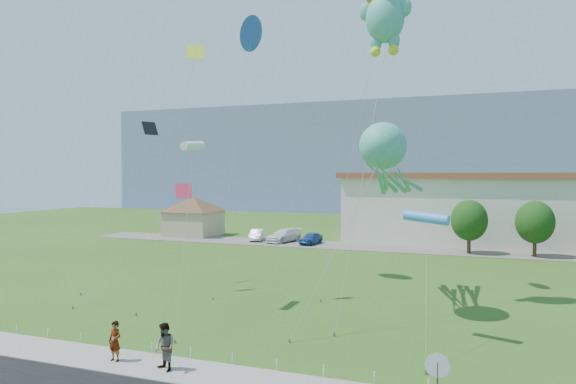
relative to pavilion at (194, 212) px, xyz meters
The scene contains 23 objects.
ground 45.05m from the pavilion, 57.72° to the right, with size 160.00×160.00×0.00m, color #305417.
sidewalk 47.39m from the pavilion, 59.50° to the right, with size 80.00×2.50×0.10m, color gray.
parking_strip 24.37m from the pavilion, ahead, with size 70.00×6.00×0.06m, color #59544C.
hill_ridge 85.96m from the pavilion, 73.69° to the left, with size 160.00×50.00×25.00m, color slate.
pavilion is the anchor object (origin of this frame).
stop_sign 53.90m from the pavilion, 51.56° to the right, with size 0.80×0.07×2.50m.
rope_fence 46.13m from the pavilion, 58.59° to the right, with size 26.05×0.05×0.50m.
tree_near 34.24m from the pavilion, ahead, with size 3.60×3.60×5.47m.
tree_mid 40.20m from the pavilion, ahead, with size 3.60×3.60×5.47m.
pedestrian_left 45.66m from the pavilion, 63.65° to the right, with size 0.62×0.41×1.70m, color gray.
pedestrian_right 47.02m from the pavilion, 60.92° to the right, with size 0.94×0.73×1.92m, color gray.
parked_car_silver 10.31m from the pavilion, 11.53° to the right, with size 1.41×4.03×1.33m, color silver.
parked_car_white 13.79m from the pavilion, ahead, with size 2.09×5.15×1.49m, color white.
parked_car_blue 17.43m from the pavilion, ahead, with size 1.57×3.91×1.33m, color navy.
octopus_kite 41.12m from the pavilion, 43.36° to the right, with size 4.70×13.65×10.97m.
teddy_bear_kite 42.16m from the pavilion, 42.22° to the right, with size 3.22×8.75×20.45m.
small_kite_cyan 46.36m from the pavilion, 45.69° to the right, with size 0.74×5.68×6.38m.
small_kite_orange 39.36m from the pavilion, 38.63° to the right, with size 3.73×6.09×19.95m.
small_kite_black 30.35m from the pavilion, 66.53° to the right, with size 2.68×5.79×11.84m.
small_kite_pink 32.71m from the pavilion, 61.81° to the right, with size 4.39×7.15×7.32m.
small_kite_blue 32.79m from the pavilion, 50.96° to the right, with size 1.80×8.11×19.44m.
small_kite_yellow 36.87m from the pavilion, 59.96° to the right, with size 2.01×5.15×16.18m.
small_kite_white 37.21m from the pavilion, 59.52° to the right, with size 2.93×7.41×10.19m.
Camera 1 is at (10.53, -20.54, 8.04)m, focal length 32.00 mm.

